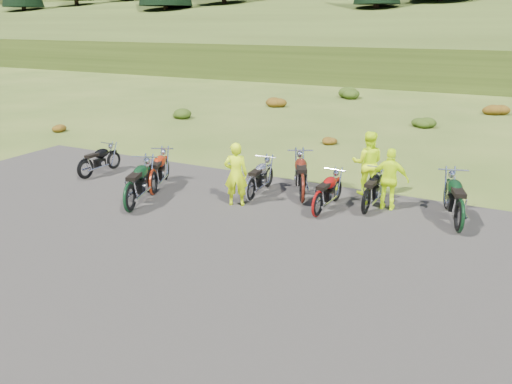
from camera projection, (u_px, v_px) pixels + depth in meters
The scene contains 22 objects.
ground at pixel (222, 222), 12.53m from camera, with size 300.00×300.00×0.00m, color #384C19.
gravel_pad at pixel (175, 253), 10.84m from camera, with size 20.00×12.00×0.04m, color black.
hill_slope at pixel (453, 67), 54.73m from camera, with size 300.00×46.00×3.00m, color #314015, non-canonical shape.
hill_plateau at pixel (486, 45), 105.37m from camera, with size 300.00×90.00×9.17m, color #314015.
shrub_0 at pixel (61, 127), 22.64m from camera, with size 0.77×0.77×0.45m, color #70350E.
shrub_1 at pixel (181, 112), 25.85m from camera, with size 1.03×1.03×0.61m, color #1C340D.
shrub_2 at pixel (275, 101), 29.06m from camera, with size 1.30×1.30×0.77m, color #70350E.
shrub_3 at pixel (350, 91), 32.27m from camera, with size 1.56×1.56×0.92m, color #1C340D.
shrub_4 at pixel (327, 139), 20.39m from camera, with size 0.77×0.77×0.45m, color #70350E.
shrub_5 at pixel (423, 121), 23.60m from camera, with size 1.03×1.03×0.61m, color #1C340D.
shrub_6 at pixel (495, 107), 26.81m from camera, with size 1.30×1.30×0.77m, color #70350E.
motorcycle_0 at pixel (87, 180), 15.87m from camera, with size 1.86×0.62×0.98m, color black, non-canonical shape.
motorcycle_1 at pixel (154, 196), 14.42m from camera, with size 2.13×0.71×1.12m, color #9A230B, non-canonical shape.
motorcycle_2 at pixel (131, 213), 13.13m from camera, with size 2.29×0.76×1.20m, color black, non-canonical shape.
motorcycle_3 at pixel (251, 202), 13.90m from camera, with size 2.00×0.67×1.05m, color silver, non-canonical shape.
motorcycle_4 at pixel (302, 204), 13.79m from camera, with size 2.30×0.77×1.21m, color #54190E, non-canonical shape.
motorcycle_5 at pixel (365, 215), 12.97m from camera, with size 1.97×0.66×1.03m, color black, non-canonical shape.
motorcycle_6 at pixel (317, 218), 12.80m from camera, with size 1.95×0.65×1.02m, color maroon, non-canonical shape.
motorcycle_7 at pixel (457, 233), 11.86m from camera, with size 2.31×0.77×1.21m, color black, non-canonical shape.
person_middle at pixel (236, 175), 13.34m from camera, with size 0.63×0.42×1.74m, color #CDF20C.
person_right_a at pixel (367, 164), 14.23m from camera, with size 0.89×0.69×1.83m, color #CDF20C.
person_right_b at pixel (390, 180), 13.06m from camera, with size 0.97×0.40×1.66m, color #CDF20C.
Camera 1 is at (6.01, -9.97, 4.78)m, focal length 35.00 mm.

